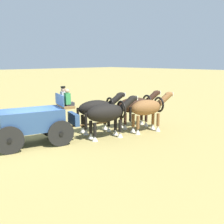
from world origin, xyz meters
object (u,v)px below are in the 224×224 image
object	(u,v)px
show_wagon	(36,120)
draft_horse_rear_near	(98,109)
draft_horse_rear_off	(108,113)
draft_horse_lead_off	(148,108)
draft_horse_lead_near	(136,106)

from	to	relation	value
show_wagon	draft_horse_rear_near	bearing A→B (deg)	-6.04
draft_horse_rear_off	draft_horse_rear_near	bearing A→B (deg)	73.46
draft_horse_rear_off	draft_horse_lead_off	world-z (taller)	draft_horse_lead_off
draft_horse_rear_near	draft_horse_rear_off	size ratio (longest dim) A/B	0.97
draft_horse_rear_near	draft_horse_lead_near	size ratio (longest dim) A/B	0.96
draft_horse_rear_near	draft_horse_rear_off	world-z (taller)	draft_horse_rear_near
draft_horse_lead_near	show_wagon	bearing A→B (deg)	169.78
show_wagon	draft_horse_lead_off	distance (m)	6.27
draft_horse_rear_off	draft_horse_lead_near	xyz separation A→B (m)	(2.86, 0.52, 0.01)
show_wagon	draft_horse_lead_near	size ratio (longest dim) A/B	1.86
draft_horse_rear_near	draft_horse_rear_off	bearing A→B (deg)	-106.54
show_wagon	draft_horse_lead_off	size ratio (longest dim) A/B	1.97
draft_horse_lead_off	draft_horse_rear_near	bearing A→B (deg)	137.27
draft_horse_rear_near	draft_horse_rear_off	distance (m)	1.30
draft_horse_rear_near	draft_horse_lead_off	bearing A→B (deg)	-42.73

